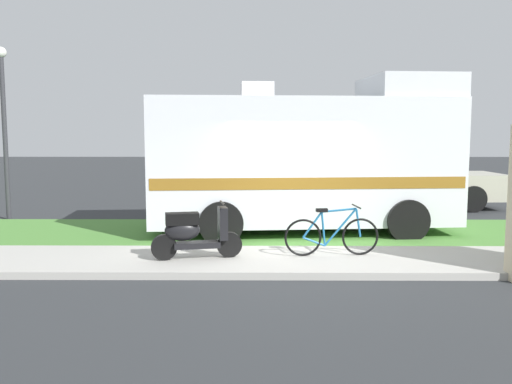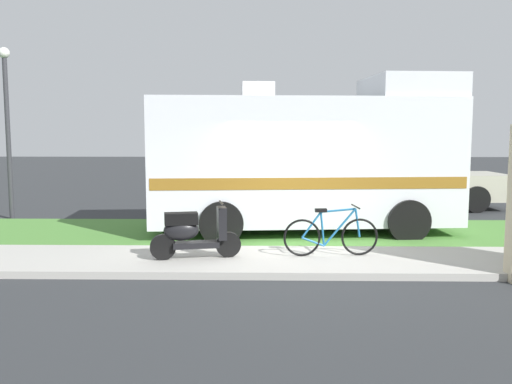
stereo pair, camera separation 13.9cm
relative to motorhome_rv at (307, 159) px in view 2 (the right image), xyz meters
name	(u,v)px [view 2 (the right image)]	position (x,y,z in m)	size (l,w,h in m)	color
ground_plane	(293,250)	(-0.39, -1.80, -1.67)	(80.00, 80.00, 0.00)	#2D3033
sidewalk	(296,261)	(-0.39, -3.00, -1.61)	(24.00, 2.00, 0.12)	#ADAAA3
grass_strip	(290,234)	(-0.39, -0.30, -1.63)	(24.00, 3.40, 0.08)	#4C8438
motorhome_rv	(307,159)	(0.00, 0.00, 0.00)	(6.80, 3.06, 3.51)	silver
scooter	(192,232)	(-2.17, -3.06, -1.09)	(1.55, 0.60, 0.97)	black
bicycle	(331,235)	(0.23, -2.81, -1.18)	(1.68, 0.52, 0.88)	black
pickup_truck_near	(393,177)	(2.88, 4.08, -0.73)	(5.50, 2.26, 1.76)	#B7B29E
street_lamp_post	(7,117)	(-7.60, 1.80, 1.00)	(0.28, 0.28, 4.43)	#333338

